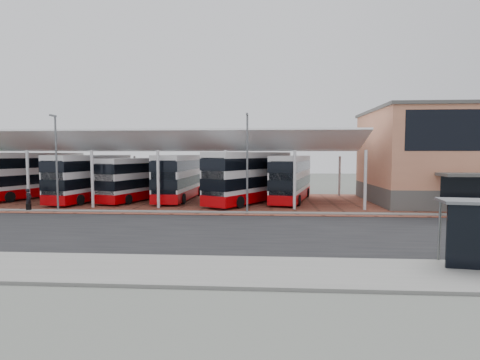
{
  "coord_description": "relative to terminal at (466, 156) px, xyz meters",
  "views": [
    {
      "loc": [
        3.38,
        -23.96,
        4.86
      ],
      "look_at": [
        1.22,
        9.14,
        2.54
      ],
      "focal_mm": 28.0,
      "sensor_mm": 36.0,
      "label": 1
    }
  ],
  "objects": [
    {
      "name": "sidewalk",
      "position": [
        -23.0,
        -22.92,
        -4.59
      ],
      "size": [
        120.0,
        4.0,
        0.14
      ],
      "primitive_type": "cube",
      "color": "slate",
      "rests_on": "ground"
    },
    {
      "name": "bus_4",
      "position": [
        -21.01,
        -1.2,
        -2.13
      ],
      "size": [
        8.5,
        11.81,
        4.97
      ],
      "rotation": [
        0.0,
        0.0,
        -0.53
      ],
      "color": "silver",
      "rests_on": "forecourt"
    },
    {
      "name": "lamp_west",
      "position": [
        -37.0,
        -7.65,
        -0.3
      ],
      "size": [
        0.16,
        0.9,
        8.07
      ],
      "color": "slate",
      "rests_on": "ground"
    },
    {
      "name": "bus_5",
      "position": [
        -16.85,
        0.52,
        -2.31
      ],
      "size": [
        5.04,
        11.47,
        4.61
      ],
      "rotation": [
        0.0,
        0.0,
        -0.23
      ],
      "color": "silver",
      "rests_on": "forecourt"
    },
    {
      "name": "terminal",
      "position": [
        0.0,
        0.0,
        0.0
      ],
      "size": [
        18.4,
        14.4,
        9.25
      ],
      "color": "#53514E",
      "rests_on": "ground"
    },
    {
      "name": "forecourt",
      "position": [
        -21.0,
        -0.92,
        -4.63
      ],
      "size": [
        72.0,
        16.0,
        0.06
      ],
      "primitive_type": "cube",
      "color": "brown",
      "rests_on": "ground"
    },
    {
      "name": "yellow_line_far",
      "position": [
        -23.0,
        -20.62,
        -4.63
      ],
      "size": [
        120.0,
        0.12,
        0.01
      ],
      "primitive_type": "cube",
      "color": "gold",
      "rests_on": "road"
    },
    {
      "name": "suitcase",
      "position": [
        -39.47,
        -7.8,
        -4.31
      ],
      "size": [
        0.34,
        0.24,
        0.58
      ],
      "primitive_type": "cube",
      "color": "black",
      "rests_on": "forecourt"
    },
    {
      "name": "north_kerb",
      "position": [
        -23.0,
        -7.72,
        -4.59
      ],
      "size": [
        120.0,
        0.8,
        0.14
      ],
      "primitive_type": "cube",
      "color": "slate",
      "rests_on": "ground"
    },
    {
      "name": "bus_1",
      "position": [
        -37.41,
        -0.57,
        -2.28
      ],
      "size": [
        4.51,
        11.62,
        4.67
      ],
      "rotation": [
        0.0,
        0.0,
        -0.17
      ],
      "color": "silver",
      "rests_on": "forecourt"
    },
    {
      "name": "bus_2",
      "position": [
        -32.67,
        0.19,
        -2.43
      ],
      "size": [
        5.43,
        10.82,
        4.36
      ],
      "rotation": [
        0.0,
        0.0,
        -0.3
      ],
      "color": "silver",
      "rests_on": "forecourt"
    },
    {
      "name": "ground",
      "position": [
        -23.0,
        -13.92,
        -4.66
      ],
      "size": [
        140.0,
        140.0,
        0.0
      ],
      "primitive_type": "plane",
      "color": "#4E524C"
    },
    {
      "name": "bus_3",
      "position": [
        -28.48,
        0.8,
        -2.28
      ],
      "size": [
        3.19,
        11.45,
        4.68
      ],
      "rotation": [
        0.0,
        0.0,
        -0.04
      ],
      "color": "silver",
      "rests_on": "forecourt"
    },
    {
      "name": "yellow_line_near",
      "position": [
        -23.0,
        -20.92,
        -4.63
      ],
      "size": [
        120.0,
        0.12,
        0.01
      ],
      "primitive_type": "cube",
      "color": "gold",
      "rests_on": "road"
    },
    {
      "name": "pedestrian",
      "position": [
        -40.01,
        -6.93,
        -3.71
      ],
      "size": [
        0.45,
        0.67,
        1.78
      ],
      "primitive_type": "imported",
      "rotation": [
        0.0,
        0.0,
        1.53
      ],
      "color": "black",
      "rests_on": "forecourt"
    },
    {
      "name": "lamp_east",
      "position": [
        -21.0,
        -7.65,
        -0.3
      ],
      "size": [
        0.16,
        0.9,
        8.07
      ],
      "color": "slate",
      "rests_on": "ground"
    },
    {
      "name": "bus_0",
      "position": [
        -44.84,
        1.29,
        -2.15
      ],
      "size": [
        6.34,
        12.22,
        4.93
      ],
      "rotation": [
        0.0,
        0.0,
        -0.32
      ],
      "color": "silver",
      "rests_on": "forecourt"
    },
    {
      "name": "road",
      "position": [
        -23.0,
        -14.92,
        -4.65
      ],
      "size": [
        120.0,
        14.0,
        0.02
      ],
      "primitive_type": "cube",
      "color": "black",
      "rests_on": "ground"
    },
    {
      "name": "canopy",
      "position": [
        -29.0,
        0.01,
        1.14
      ],
      "size": [
        37.0,
        11.63,
        7.07
      ],
      "color": "silver",
      "rests_on": "ground"
    }
  ]
}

